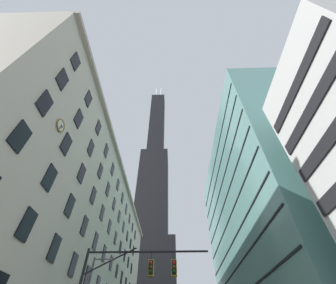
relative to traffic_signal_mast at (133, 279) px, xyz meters
name	(u,v)px	position (x,y,z in m)	size (l,w,h in m)	color
station_building	(73,246)	(-15.01, 21.74, 9.75)	(14.60, 65.23, 29.72)	beige
dark_skyscraper	(152,212)	(-7.90, 83.35, 46.78)	(23.32, 23.32, 173.13)	black
glass_office_midrise	(274,221)	(23.58, 25.18, 15.37)	(19.35, 46.30, 40.93)	slate
traffic_signal_mast	(133,279)	(0.00, 0.00, 0.00)	(9.16, 0.63, 6.98)	black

